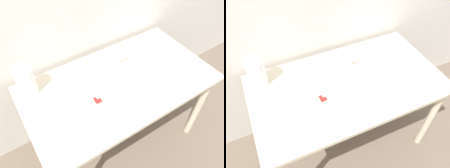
% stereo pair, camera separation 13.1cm
% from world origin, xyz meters
% --- Properties ---
extents(desk, '(1.28, 0.71, 0.74)m').
position_xyz_m(desk, '(0.00, 0.36, 0.65)').
color(desk, beige).
rests_on(desk, ground_plane).
extents(laptop, '(0.29, 0.21, 0.22)m').
position_xyz_m(laptop, '(-0.05, 0.43, 0.79)').
color(laptop, white).
rests_on(laptop, desk).
extents(keyboard, '(0.45, 0.17, 0.02)m').
position_xyz_m(keyboard, '(-0.15, 0.18, 0.75)').
color(keyboard, white).
rests_on(keyboard, desk).
extents(mouse, '(0.07, 0.11, 0.03)m').
position_xyz_m(mouse, '(0.19, 0.18, 0.76)').
color(mouse, white).
rests_on(mouse, desk).
extents(vase, '(0.11, 0.11, 0.27)m').
position_xyz_m(vase, '(-0.53, 0.60, 0.88)').
color(vase, white).
rests_on(vase, desk).
extents(mp3_player, '(0.04, 0.05, 0.01)m').
position_xyz_m(mp3_player, '(-0.20, 0.30, 0.75)').
color(mp3_player, red).
rests_on(mp3_player, desk).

